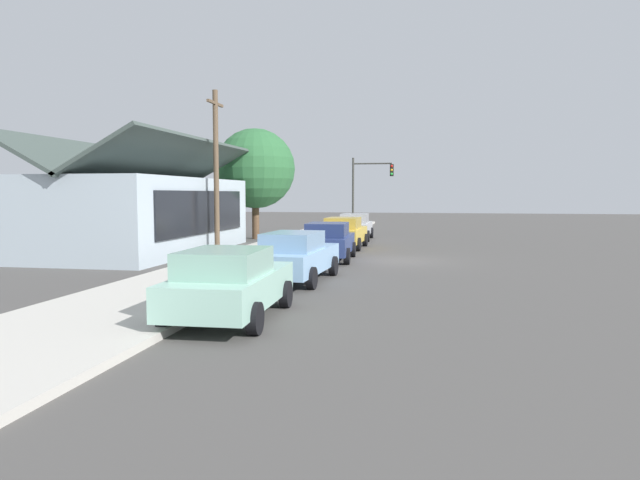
% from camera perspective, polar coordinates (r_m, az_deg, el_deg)
% --- Properties ---
extents(ground_plane, '(120.00, 120.00, 0.00)m').
position_cam_1_polar(ground_plane, '(23.86, 7.26, -2.06)').
color(ground_plane, '#4C4947').
extents(sidewalk_curb, '(60.00, 4.20, 0.16)m').
position_cam_1_polar(sidewalk_curb, '(24.83, -5.75, -1.60)').
color(sidewalk_curb, beige).
rests_on(sidewalk_curb, ground).
extents(car_seafoam, '(4.50, 2.16, 1.59)m').
position_cam_1_polar(car_seafoam, '(12.72, -9.03, -4.28)').
color(car_seafoam, '#9ED1BC').
rests_on(car_seafoam, ground).
extents(car_skyblue, '(4.79, 2.12, 1.59)m').
position_cam_1_polar(car_skyblue, '(18.00, -2.39, -1.61)').
color(car_skyblue, '#8CB7E0').
rests_on(car_skyblue, ground).
extents(car_navy, '(4.48, 2.16, 1.59)m').
position_cam_1_polar(car_navy, '(23.63, 0.85, -0.11)').
color(car_navy, navy).
rests_on(car_navy, ground).
extents(car_mustard, '(4.34, 2.07, 1.59)m').
position_cam_1_polar(car_mustard, '(28.88, 2.43, 0.76)').
color(car_mustard, gold).
rests_on(car_mustard, ground).
extents(car_silver, '(4.64, 2.00, 1.59)m').
position_cam_1_polar(car_silver, '(34.33, 3.56, 1.37)').
color(car_silver, silver).
rests_on(car_silver, ground).
extents(storefront_building, '(12.87, 6.66, 5.33)m').
position_cam_1_polar(storefront_building, '(28.33, -17.51, 2.67)').
color(storefront_building, '#ADBCC6').
rests_on(storefront_building, ground).
extents(shade_tree, '(4.88, 4.88, 6.75)m').
position_cam_1_polar(shade_tree, '(35.26, -6.52, 7.11)').
color(shade_tree, brown).
rests_on(shade_tree, ground).
extents(traffic_light_main, '(0.37, 2.79, 5.20)m').
position_cam_1_polar(traffic_light_main, '(38.60, 4.91, 5.70)').
color(traffic_light_main, '#383833').
rests_on(traffic_light_main, ground).
extents(utility_pole_wooden, '(1.80, 0.24, 7.50)m').
position_cam_1_polar(utility_pole_wooden, '(26.80, -10.37, 7.05)').
color(utility_pole_wooden, brown).
rests_on(utility_pole_wooden, ground).
extents(fire_hydrant_red, '(0.22, 0.22, 0.71)m').
position_cam_1_polar(fire_hydrant_red, '(18.22, -7.35, -2.57)').
color(fire_hydrant_red, red).
rests_on(fire_hydrant_red, sidewalk_curb).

